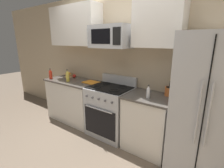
% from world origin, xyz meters
% --- Properties ---
extents(ground_plane, '(16.00, 16.00, 0.00)m').
position_xyz_m(ground_plane, '(0.00, 0.00, 0.00)').
color(ground_plane, '#6B5B4C').
extents(wall_back, '(8.00, 0.10, 2.60)m').
position_xyz_m(wall_back, '(0.00, 1.03, 1.30)').
color(wall_back, tan).
rests_on(wall_back, ground).
extents(counter_left, '(1.21, 0.62, 0.91)m').
position_xyz_m(counter_left, '(-1.00, 0.65, 0.46)').
color(counter_left, silver).
rests_on(counter_left, ground).
extents(range_oven, '(0.76, 0.66, 1.09)m').
position_xyz_m(range_oven, '(-0.00, 0.65, 0.47)').
color(range_oven, '#B2B5BA').
rests_on(range_oven, ground).
extents(counter_right, '(0.73, 0.62, 0.91)m').
position_xyz_m(counter_right, '(0.75, 0.65, 0.46)').
color(counter_right, silver).
rests_on(counter_right, ground).
extents(refrigerator, '(0.77, 0.73, 1.84)m').
position_xyz_m(refrigerator, '(1.52, 0.63, 0.92)').
color(refrigerator, '#B2B5BA').
rests_on(refrigerator, ground).
extents(microwave, '(0.70, 0.44, 0.37)m').
position_xyz_m(microwave, '(-0.00, 0.68, 1.79)').
color(microwave, '#B2B5BA').
extents(upper_cabinets_left, '(1.20, 0.34, 0.77)m').
position_xyz_m(upper_cabinets_left, '(-1.00, 0.81, 2.01)').
color(upper_cabinets_left, silver).
extents(upper_cabinets_right, '(0.72, 0.34, 0.77)m').
position_xyz_m(upper_cabinets_right, '(0.76, 0.81, 2.01)').
color(upper_cabinets_right, silver).
extents(utensil_crock, '(0.15, 0.15, 0.32)m').
position_xyz_m(utensil_crock, '(0.99, 0.84, 0.99)').
color(utensil_crock, '#D1662D').
rests_on(utensil_crock, counter_right).
extents(fruit_basket, '(0.22, 0.22, 0.10)m').
position_xyz_m(fruit_basket, '(-1.35, 0.84, 0.96)').
color(fruit_basket, tan).
rests_on(fruit_basket, counter_left).
extents(apple_loose, '(0.08, 0.08, 0.08)m').
position_xyz_m(apple_loose, '(-1.16, 0.84, 0.95)').
color(apple_loose, red).
rests_on(apple_loose, counter_left).
extents(cutting_board, '(0.33, 0.26, 0.02)m').
position_xyz_m(cutting_board, '(-0.53, 0.73, 0.92)').
color(cutting_board, orange).
rests_on(cutting_board, counter_left).
extents(bottle_hot_sauce, '(0.07, 0.07, 0.23)m').
position_xyz_m(bottle_hot_sauce, '(-1.49, 0.46, 1.01)').
color(bottle_hot_sauce, red).
rests_on(bottle_hot_sauce, counter_left).
extents(bottle_vinegar, '(0.05, 0.05, 0.19)m').
position_xyz_m(bottle_vinegar, '(0.76, 0.56, 1.00)').
color(bottle_vinegar, silver).
rests_on(bottle_vinegar, counter_right).
extents(bottle_oil, '(0.07, 0.07, 0.25)m').
position_xyz_m(bottle_oil, '(-1.00, 0.53, 1.02)').
color(bottle_oil, gold).
rests_on(bottle_oil, counter_left).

